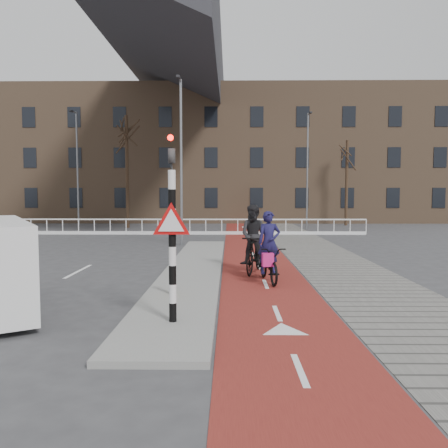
{
  "coord_description": "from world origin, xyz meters",
  "views": [
    {
      "loc": [
        0.48,
        -10.17,
        2.56
      ],
      "look_at": [
        0.29,
        5.0,
        1.5
      ],
      "focal_mm": 35.0,
      "sensor_mm": 36.0,
      "label": 1
    }
  ],
  "objects": [
    {
      "name": "ground",
      "position": [
        0.0,
        0.0,
        0.0
      ],
      "size": [
        120.0,
        120.0,
        0.0
      ],
      "primitive_type": "plane",
      "color": "#38383A",
      "rests_on": "ground"
    },
    {
      "name": "bike_lane",
      "position": [
        1.5,
        10.0,
        0.01
      ],
      "size": [
        2.5,
        60.0,
        0.01
      ],
      "primitive_type": "cube",
      "color": "maroon",
      "rests_on": "ground"
    },
    {
      "name": "sidewalk",
      "position": [
        4.3,
        10.0,
        0.01
      ],
      "size": [
        3.0,
        60.0,
        0.01
      ],
      "primitive_type": "cube",
      "color": "slate",
      "rests_on": "ground"
    },
    {
      "name": "curb_island",
      "position": [
        -0.7,
        4.0,
        0.06
      ],
      "size": [
        1.8,
        16.0,
        0.12
      ],
      "primitive_type": "cube",
      "color": "gray",
      "rests_on": "ground"
    },
    {
      "name": "traffic_signal",
      "position": [
        -0.6,
        -2.02,
        1.99
      ],
      "size": [
        0.8,
        0.8,
        3.68
      ],
      "color": "black",
      "rests_on": "curb_island"
    },
    {
      "name": "bollard",
      "position": [
        -0.91,
        0.25,
        0.53
      ],
      "size": [
        0.12,
        0.12,
        0.83
      ],
      "primitive_type": "cylinder",
      "color": "yellow",
      "rests_on": "curb_island"
    },
    {
      "name": "cyclist_near",
      "position": [
        1.62,
        2.33,
        0.7
      ],
      "size": [
        0.97,
        2.06,
        2.05
      ],
      "rotation": [
        0.0,
        0.0,
        0.15
      ],
      "color": "black",
      "rests_on": "bike_lane"
    },
    {
      "name": "cyclist_far",
      "position": [
        1.28,
        3.72,
        0.92
      ],
      "size": [
        1.14,
        2.16,
        2.2
      ],
      "rotation": [
        0.0,
        0.0,
        -0.28
      ],
      "color": "black",
      "rests_on": "bike_lane"
    },
    {
      "name": "railing",
      "position": [
        -5.0,
        17.0,
        0.31
      ],
      "size": [
        28.0,
        0.1,
        0.99
      ],
      "color": "silver",
      "rests_on": "ground"
    },
    {
      "name": "townhouse_row",
      "position": [
        -3.0,
        32.0,
        7.81
      ],
      "size": [
        46.0,
        10.0,
        15.9
      ],
      "color": "#7F6047",
      "rests_on": "ground"
    },
    {
      "name": "tree_mid",
      "position": [
        -7.13,
        22.32,
        4.16
      ],
      "size": [
        0.25,
        0.25,
        8.32
      ],
      "primitive_type": "cylinder",
      "color": "black",
      "rests_on": "ground"
    },
    {
      "name": "tree_right",
      "position": [
        9.89,
        25.05,
        3.4
      ],
      "size": [
        0.23,
        0.23,
        6.8
      ],
      "primitive_type": "cylinder",
      "color": "black",
      "rests_on": "ground"
    },
    {
      "name": "streetlight_near",
      "position": [
        -1.88,
        11.3,
        4.03
      ],
      "size": [
        0.12,
        0.12,
        8.07
      ],
      "primitive_type": "cylinder",
      "color": "slate",
      "rests_on": "ground"
    },
    {
      "name": "streetlight_left",
      "position": [
        -10.18,
        20.46,
        4.12
      ],
      "size": [
        0.12,
        0.12,
        8.24
      ],
      "primitive_type": "cylinder",
      "color": "slate",
      "rests_on": "ground"
    },
    {
      "name": "streetlight_right",
      "position": [
        6.1,
        21.51,
        4.15
      ],
      "size": [
        0.12,
        0.12,
        8.3
      ],
      "primitive_type": "cylinder",
      "color": "slate",
      "rests_on": "ground"
    }
  ]
}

